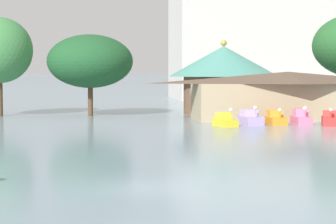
{
  "coord_description": "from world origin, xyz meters",
  "views": [
    {
      "loc": [
        -1.82,
        -24.96,
        4.86
      ],
      "look_at": [
        3.79,
        21.25,
        1.69
      ],
      "focal_mm": 64.94,
      "sensor_mm": 36.0,
      "label": 1
    }
  ],
  "objects": [
    {
      "name": "pedal_boat_yellow",
      "position": [
        9.52,
        27.07,
        0.48
      ],
      "size": [
        1.92,
        2.87,
        1.68
      ],
      "rotation": [
        0.0,
        0.0,
        -1.32
      ],
      "color": "yellow",
      "rests_on": "ground"
    },
    {
      "name": "green_roof_pavilion",
      "position": [
        12.7,
        42.57,
        4.42
      ],
      "size": [
        12.44,
        12.44,
        8.34
      ],
      "color": "brown",
      "rests_on": "ground"
    },
    {
      "name": "pedal_boat_red",
      "position": [
        18.98,
        26.75,
        0.53
      ],
      "size": [
        2.07,
        2.83,
        1.6
      ],
      "rotation": [
        0.0,
        0.0,
        -1.88
      ],
      "color": "red",
      "rests_on": "ground"
    },
    {
      "name": "boathouse",
      "position": [
        17.33,
        33.69,
        2.48
      ],
      "size": [
        20.12,
        7.24,
        4.76
      ],
      "color": "tan",
      "rests_on": "ground"
    },
    {
      "name": "ground_plane",
      "position": [
        0.0,
        0.0,
        0.0
      ],
      "size": [
        2000.0,
        2000.0,
        0.0
      ],
      "primitive_type": "plane",
      "color": "gray"
    },
    {
      "name": "pedal_boat_orange",
      "position": [
        14.48,
        28.32,
        0.52
      ],
      "size": [
        1.43,
        2.73,
        1.54
      ],
      "rotation": [
        0.0,
        0.0,
        -1.57
      ],
      "color": "orange",
      "rests_on": "ground"
    },
    {
      "name": "pedal_boat_lavender",
      "position": [
        12.07,
        28.16,
        0.56
      ],
      "size": [
        1.93,
        2.92,
        1.78
      ],
      "rotation": [
        0.0,
        0.0,
        -1.44
      ],
      "color": "#B299D8",
      "rests_on": "ground"
    },
    {
      "name": "pedal_boat_pink",
      "position": [
        16.81,
        28.15,
        0.56
      ],
      "size": [
        1.43,
        2.67,
        1.71
      ],
      "rotation": [
        0.0,
        0.0,
        -1.6
      ],
      "color": "pink",
      "rests_on": "ground"
    },
    {
      "name": "shoreline_tree_mid",
      "position": [
        -2.26,
        40.73,
        5.86
      ],
      "size": [
        9.18,
        9.18,
        8.73
      ],
      "color": "brown",
      "rests_on": "ground"
    },
    {
      "name": "background_building_block",
      "position": [
        29.09,
        79.69,
        12.19
      ],
      "size": [
        34.8,
        18.37,
        24.35
      ],
      "color": "beige",
      "rests_on": "ground"
    }
  ]
}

